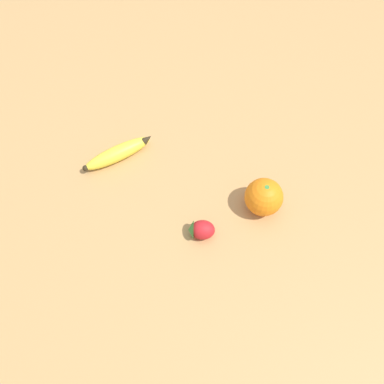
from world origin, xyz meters
The scene contains 4 objects.
ground_plane centered at (0.00, 0.00, 0.00)m, with size 3.00×3.00×0.00m, color tan.
banana centered at (-0.19, -0.05, 0.02)m, with size 0.14×0.14×0.04m.
orange centered at (0.16, -0.10, 0.04)m, with size 0.08×0.08×0.08m.
strawberry centered at (0.05, -0.20, 0.02)m, with size 0.06×0.05×0.04m.
Camera 1 is at (0.11, -0.51, 0.72)m, focal length 35.00 mm.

